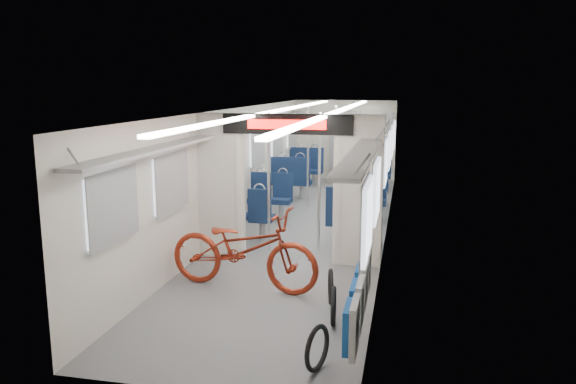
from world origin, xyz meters
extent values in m
plane|color=#515456|center=(0.00, 0.00, 0.00)|extent=(12.00, 12.00, 0.00)
cube|color=beige|center=(-1.45, 0.00, 1.15)|extent=(0.02, 12.00, 2.30)
cube|color=beige|center=(1.45, 0.00, 1.15)|extent=(0.02, 12.00, 2.30)
cube|color=beige|center=(0.00, 6.00, 1.15)|extent=(2.90, 0.02, 2.30)
cube|color=beige|center=(0.00, -6.00, 1.15)|extent=(2.90, 0.02, 2.30)
cube|color=silver|center=(0.00, 0.00, 2.30)|extent=(2.90, 12.00, 0.02)
cube|color=white|center=(-0.55, 0.00, 2.27)|extent=(0.12, 11.40, 0.04)
cube|color=white|center=(0.55, 0.00, 2.27)|extent=(0.12, 11.40, 0.04)
cube|color=beige|center=(-1.12, -2.00, 1.00)|extent=(0.65, 0.18, 2.00)
cube|color=beige|center=(1.12, -2.00, 1.00)|extent=(0.65, 0.18, 2.00)
cube|color=beige|center=(0.00, -2.00, 2.15)|extent=(2.90, 0.18, 0.30)
cylinder|color=beige|center=(-0.80, -2.00, 1.00)|extent=(0.20, 0.20, 2.00)
cylinder|color=beige|center=(0.80, -2.00, 1.00)|extent=(0.20, 0.20, 2.00)
cube|color=black|center=(0.00, -2.11, 2.15)|extent=(2.00, 0.03, 0.30)
cube|color=#FF0C07|center=(0.00, -2.13, 2.15)|extent=(1.20, 0.02, 0.14)
cube|color=silver|center=(-1.42, -4.80, 1.40)|extent=(0.04, 1.00, 0.75)
cube|color=silver|center=(1.42, -4.80, 1.40)|extent=(0.04, 1.00, 0.75)
cube|color=silver|center=(-1.42, -3.20, 1.40)|extent=(0.04, 1.00, 0.75)
cube|color=silver|center=(1.42, -3.20, 1.40)|extent=(0.04, 1.00, 0.75)
cube|color=silver|center=(-1.42, -0.50, 1.40)|extent=(0.04, 1.00, 0.75)
cube|color=silver|center=(1.42, -0.50, 1.40)|extent=(0.04, 1.00, 0.75)
cube|color=silver|center=(-1.42, 1.40, 1.40)|extent=(0.04, 1.00, 0.75)
cube|color=silver|center=(1.42, 1.40, 1.40)|extent=(0.04, 1.00, 0.75)
cube|color=silver|center=(-1.42, 3.30, 1.40)|extent=(0.04, 1.00, 0.75)
cube|color=silver|center=(1.42, 3.30, 1.40)|extent=(0.04, 1.00, 0.75)
cube|color=silver|center=(-1.42, 5.10, 1.40)|extent=(0.04, 1.00, 0.75)
cube|color=silver|center=(1.42, 5.10, 1.40)|extent=(0.04, 1.00, 0.75)
cube|color=gray|center=(-1.27, -4.00, 1.95)|extent=(0.30, 3.60, 0.04)
cube|color=gray|center=(1.27, -4.00, 1.95)|extent=(0.30, 3.60, 0.04)
cube|color=gray|center=(-1.27, 2.00, 1.95)|extent=(0.30, 7.60, 0.04)
cube|color=gray|center=(1.27, 2.00, 1.95)|extent=(0.30, 7.60, 0.04)
cube|color=gray|center=(0.00, 5.94, 1.00)|extent=(0.90, 0.05, 2.00)
imported|color=maroon|center=(-0.33, -3.37, 0.56)|extent=(2.21, 1.02, 1.12)
cube|color=gray|center=(1.38, -5.60, 0.58)|extent=(0.06, 0.43, 0.49)
cube|color=navy|center=(1.32, -5.60, 0.58)|extent=(0.06, 0.40, 0.42)
cube|color=gray|center=(1.38, -5.05, 0.58)|extent=(0.06, 0.43, 0.49)
cube|color=navy|center=(1.32, -5.05, 0.58)|extent=(0.06, 0.40, 0.42)
cube|color=gray|center=(1.38, -4.50, 0.58)|extent=(0.06, 0.43, 0.49)
cube|color=navy|center=(1.32, -4.50, 0.58)|extent=(0.06, 0.40, 0.42)
cube|color=gray|center=(1.38, -3.95, 0.58)|extent=(0.06, 0.43, 0.49)
cube|color=navy|center=(1.32, -3.95, 0.58)|extent=(0.06, 0.40, 0.42)
torus|color=black|center=(1.01, -5.39, 0.21)|extent=(0.19, 0.46, 0.47)
torus|color=black|center=(1.02, -4.32, 0.21)|extent=(0.09, 0.47, 0.47)
torus|color=black|center=(0.91, -3.68, 0.21)|extent=(0.14, 0.46, 0.46)
cube|color=#0C1936|center=(-0.70, -0.97, 0.40)|extent=(0.41, 0.38, 0.10)
cylinder|color=gray|center=(-0.70, -0.97, 0.17)|extent=(0.10, 0.10, 0.35)
cube|color=#0C1936|center=(-0.70, -1.12, 0.70)|extent=(0.41, 0.07, 0.50)
torus|color=silver|center=(-0.70, -1.12, 0.95)|extent=(0.21, 0.03, 0.21)
cube|color=#0C1936|center=(-0.70, 0.59, 0.40)|extent=(0.41, 0.38, 0.10)
cylinder|color=gray|center=(-0.70, 0.59, 0.17)|extent=(0.10, 0.10, 0.35)
cube|color=#0C1936|center=(-0.70, 0.74, 0.70)|extent=(0.41, 0.07, 0.50)
torus|color=silver|center=(-0.70, 0.74, 0.95)|extent=(0.21, 0.03, 0.21)
cube|color=#0C1936|center=(-1.17, -0.97, 0.40)|extent=(0.41, 0.38, 0.10)
cylinder|color=gray|center=(-1.17, -0.97, 0.17)|extent=(0.10, 0.10, 0.35)
cube|color=#0C1936|center=(-1.17, -1.12, 0.70)|extent=(0.41, 0.07, 0.50)
torus|color=silver|center=(-1.17, -1.12, 0.95)|extent=(0.21, 0.03, 0.21)
cube|color=#0C1936|center=(-1.17, 0.59, 0.40)|extent=(0.41, 0.38, 0.10)
cylinder|color=gray|center=(-1.17, 0.59, 0.17)|extent=(0.10, 0.10, 0.35)
cube|color=#0C1936|center=(-1.17, 0.74, 0.70)|extent=(0.41, 0.07, 0.50)
torus|color=silver|center=(-1.17, 0.74, 0.95)|extent=(0.21, 0.03, 0.21)
cube|color=#0C1936|center=(0.70, -0.90, 0.40)|extent=(0.48, 0.44, 0.10)
cylinder|color=gray|center=(0.70, -0.90, 0.17)|extent=(0.10, 0.10, 0.35)
cube|color=#0C1936|center=(0.70, -1.08, 0.74)|extent=(0.48, 0.08, 0.58)
torus|color=silver|center=(0.70, -1.08, 1.03)|extent=(0.24, 0.03, 0.24)
cube|color=#0C1936|center=(0.70, 0.90, 0.40)|extent=(0.48, 0.44, 0.10)
cylinder|color=gray|center=(0.70, 0.90, 0.17)|extent=(0.10, 0.10, 0.35)
cube|color=#0C1936|center=(0.70, 1.08, 0.74)|extent=(0.48, 0.08, 0.58)
torus|color=silver|center=(0.70, 1.08, 1.03)|extent=(0.24, 0.03, 0.24)
cube|color=#0C1936|center=(1.17, -0.90, 0.40)|extent=(0.48, 0.44, 0.10)
cylinder|color=gray|center=(1.17, -0.90, 0.17)|extent=(0.10, 0.10, 0.35)
cube|color=#0C1936|center=(1.17, -1.08, 0.74)|extent=(0.48, 0.08, 0.58)
torus|color=silver|center=(1.17, -1.08, 1.03)|extent=(0.24, 0.03, 0.24)
cube|color=#0C1936|center=(1.17, 0.90, 0.40)|extent=(0.48, 0.44, 0.10)
cylinder|color=gray|center=(1.17, 0.90, 0.17)|extent=(0.10, 0.10, 0.35)
cube|color=#0C1936|center=(1.17, 1.08, 0.74)|extent=(0.48, 0.08, 0.58)
torus|color=silver|center=(1.17, 1.08, 1.03)|extent=(0.24, 0.03, 0.24)
cube|color=#0C1936|center=(-0.70, 2.83, 0.40)|extent=(0.48, 0.45, 0.10)
cylinder|color=gray|center=(-0.70, 2.83, 0.17)|extent=(0.10, 0.10, 0.35)
cube|color=#0C1936|center=(-0.70, 2.65, 0.74)|extent=(0.48, 0.08, 0.58)
torus|color=silver|center=(-0.70, 2.65, 1.03)|extent=(0.24, 0.03, 0.24)
cube|color=#0C1936|center=(-0.70, 4.63, 0.40)|extent=(0.48, 0.45, 0.10)
cylinder|color=gray|center=(-0.70, 4.63, 0.17)|extent=(0.10, 0.10, 0.35)
cube|color=#0C1936|center=(-0.70, 4.81, 0.74)|extent=(0.48, 0.08, 0.58)
torus|color=silver|center=(-0.70, 4.81, 1.03)|extent=(0.24, 0.03, 0.24)
cube|color=#0C1936|center=(-1.17, 2.83, 0.40)|extent=(0.48, 0.45, 0.10)
cylinder|color=gray|center=(-1.17, 2.83, 0.17)|extent=(0.10, 0.10, 0.35)
cube|color=#0C1936|center=(-1.17, 2.65, 0.74)|extent=(0.48, 0.08, 0.58)
torus|color=silver|center=(-1.17, 2.65, 1.03)|extent=(0.24, 0.03, 0.24)
cube|color=#0C1936|center=(-1.17, 4.63, 0.40)|extent=(0.48, 0.45, 0.10)
cylinder|color=gray|center=(-1.17, 4.63, 0.17)|extent=(0.10, 0.10, 0.35)
cube|color=#0C1936|center=(-1.17, 4.81, 0.74)|extent=(0.48, 0.08, 0.58)
torus|color=silver|center=(-1.17, 4.81, 1.03)|extent=(0.24, 0.03, 0.24)
cube|color=#0C1936|center=(0.70, 2.53, 0.40)|extent=(0.45, 0.42, 0.10)
cylinder|color=gray|center=(0.70, 2.53, 0.17)|extent=(0.10, 0.10, 0.35)
cube|color=#0C1936|center=(0.70, 2.36, 0.72)|extent=(0.45, 0.08, 0.55)
torus|color=silver|center=(0.70, 2.36, 1.00)|extent=(0.23, 0.03, 0.23)
cube|color=#0C1936|center=(0.70, 4.23, 0.40)|extent=(0.45, 0.42, 0.10)
cylinder|color=gray|center=(0.70, 4.23, 0.17)|extent=(0.10, 0.10, 0.35)
cube|color=#0C1936|center=(0.70, 4.40, 0.72)|extent=(0.45, 0.08, 0.55)
torus|color=silver|center=(0.70, 4.40, 1.00)|extent=(0.23, 0.03, 0.23)
cube|color=#0C1936|center=(1.17, 2.53, 0.40)|extent=(0.45, 0.42, 0.10)
cylinder|color=gray|center=(1.17, 2.53, 0.17)|extent=(0.10, 0.10, 0.35)
cube|color=#0C1936|center=(1.17, 2.36, 0.72)|extent=(0.45, 0.08, 0.55)
torus|color=silver|center=(1.17, 2.36, 1.00)|extent=(0.23, 0.03, 0.23)
cube|color=#0C1936|center=(1.17, 4.23, 0.40)|extent=(0.45, 0.42, 0.10)
cylinder|color=gray|center=(1.17, 4.23, 0.17)|extent=(0.10, 0.10, 0.35)
cube|color=#0C1936|center=(1.17, 4.40, 0.72)|extent=(0.45, 0.08, 0.55)
torus|color=silver|center=(1.17, 4.40, 1.00)|extent=(0.23, 0.03, 0.23)
cylinder|color=silver|center=(-0.42, -1.58, 1.15)|extent=(0.05, 0.05, 2.30)
cylinder|color=silver|center=(0.39, -1.40, 1.15)|extent=(0.05, 0.05, 2.30)
cylinder|color=silver|center=(-0.39, 1.95, 1.15)|extent=(0.05, 0.05, 2.30)
cylinder|color=silver|center=(0.25, 1.69, 1.15)|extent=(0.04, 0.04, 2.30)
camera|label=1|loc=(1.78, -10.37, 2.73)|focal=35.00mm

